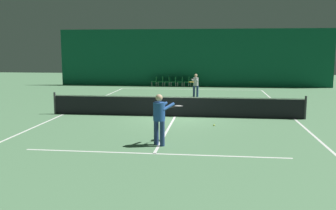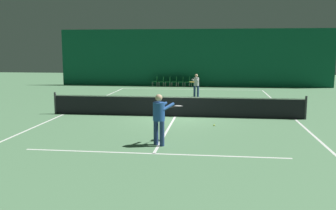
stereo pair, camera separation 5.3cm
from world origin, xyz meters
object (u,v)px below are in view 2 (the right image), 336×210
tennis_net (175,106)px  courtside_chair_1 (162,81)px  player_far (196,84)px  courtside_chair_4 (182,81)px  courtside_chair_3 (175,81)px  courtside_chair_0 (156,81)px  courtside_chair_6 (195,81)px  tennis_ball (214,125)px  player_near (160,116)px  courtside_chair_5 (188,81)px  courtside_chair_2 (169,81)px

tennis_net → courtside_chair_1: (-2.57, 13.86, -0.03)m
player_far → courtside_chair_4: bearing=-152.5°
tennis_net → courtside_chair_3: (-1.47, 13.86, -0.03)m
courtside_chair_0 → courtside_chair_6: (3.30, 0.00, 0.00)m
player_far → tennis_ball: 9.45m
player_near → courtside_chair_3: bearing=38.5°
tennis_net → player_near: bearing=-89.6°
player_far → tennis_ball: player_far is taller
courtside_chair_0 → courtside_chair_5: 2.75m
courtside_chair_6 → courtside_chair_1: bearing=-90.0°
courtside_chair_6 → courtside_chair_5: bearing=-90.0°
tennis_net → player_far: 7.36m
courtside_chair_1 → courtside_chair_6: bearing=90.0°
tennis_net → courtside_chair_2: (-2.02, 13.86, -0.03)m
courtside_chair_6 → tennis_ball: size_ratio=12.73×
tennis_ball → courtside_chair_2: bearing=103.6°
courtside_chair_0 → courtside_chair_1: same height
player_near → courtside_chair_6: 19.21m
courtside_chair_2 → courtside_chair_4: (1.10, 0.00, 0.00)m
tennis_net → courtside_chair_6: (0.18, 13.86, -0.03)m
player_near → courtside_chair_3: 19.27m
courtside_chair_0 → tennis_ball: (4.95, -15.87, -0.45)m
player_near → courtside_chair_0: 19.47m
courtside_chair_5 → courtside_chair_0: bearing=-90.0°
player_far → courtside_chair_6: bearing=-161.9°
courtside_chair_3 → courtside_chair_5: size_ratio=1.00×
courtside_chair_0 → tennis_ball: bearing=17.3°
tennis_net → courtside_chair_4: tennis_net is taller
player_far → courtside_chair_6: player_far is taller
tennis_net → courtside_chair_2: bearing=98.3°
player_near → courtside_chair_1: bearing=41.8°
player_far → tennis_net: bearing=9.5°
tennis_net → tennis_ball: 2.76m
tennis_net → courtside_chair_6: 13.86m
player_near → tennis_ball: player_near is taller
courtside_chair_0 → player_near: bearing=9.3°
courtside_chair_3 → tennis_ball: 16.22m
courtside_chair_2 → courtside_chair_6: same height
courtside_chair_1 → courtside_chair_4: same height
courtside_chair_1 → courtside_chair_2: size_ratio=1.00×
tennis_net → courtside_chair_0: tennis_net is taller
courtside_chair_1 → courtside_chair_5: bearing=90.0°
player_near → courtside_chair_3: (-1.51, 19.21, -0.51)m
tennis_net → courtside_chair_5: 13.87m
player_near → tennis_ball: 3.91m
courtside_chair_1 → courtside_chair_5: (2.20, 0.00, 0.00)m
player_far → courtside_chair_6: 6.56m
tennis_net → courtside_chair_0: bearing=102.7°
player_near → courtside_chair_2: bearing=40.1°
tennis_net → player_far: bearing=85.2°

